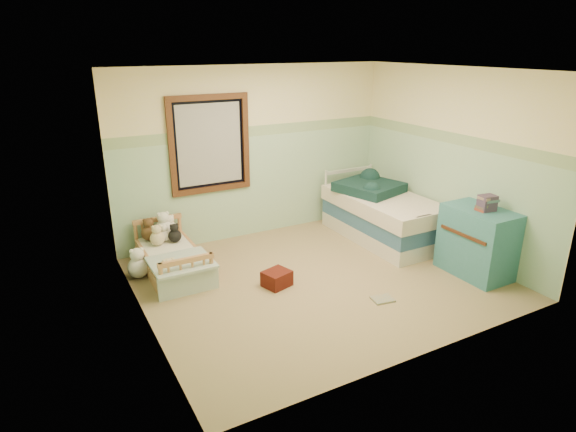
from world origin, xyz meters
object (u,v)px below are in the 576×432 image
plush_floor_tan (170,276)px  red_pillow (277,279)px  twin_bed_frame (382,231)px  dresser (477,242)px  toddler_bed_frame (173,266)px  floor_book (383,299)px  plush_floor_cream (138,268)px

plush_floor_tan → red_pillow: (1.13, -0.65, -0.02)m
twin_bed_frame → dresser: 1.55m
red_pillow → toddler_bed_frame: bearing=135.9°
floor_book → toddler_bed_frame: bearing=145.1°
plush_floor_tan → floor_book: size_ratio=0.97×
toddler_bed_frame → dresser: dresser is taller
toddler_bed_frame → plush_floor_cream: plush_floor_cream is taller
plush_floor_tan → red_pillow: size_ratio=0.77×
toddler_bed_frame → plush_floor_tan: size_ratio=5.66×
twin_bed_frame → floor_book: twin_bed_frame is taller
dresser → toddler_bed_frame: bearing=150.9°
dresser → red_pillow: bearing=159.1°
dresser → floor_book: (-1.46, 0.01, -0.42)m
plush_floor_tan → red_pillow: 1.30m
twin_bed_frame → dresser: dresser is taller
twin_bed_frame → red_pillow: size_ratio=6.12×
plush_floor_cream → twin_bed_frame: 3.53m
plush_floor_tan → dresser: size_ratio=0.27×
plush_floor_cream → floor_book: bearing=-39.7°
plush_floor_cream → dresser: bearing=-27.1°
plush_floor_cream → twin_bed_frame: (3.50, -0.43, -0.02)m
toddler_bed_frame → plush_floor_cream: (-0.42, 0.06, 0.05)m
plush_floor_cream → floor_book: 3.01m
plush_floor_cream → floor_book: (2.31, -1.92, -0.12)m
plush_floor_cream → dresser: dresser is taller
plush_floor_cream → plush_floor_tan: size_ratio=1.14×
plush_floor_cream → red_pillow: bearing=-36.1°
plush_floor_cream → red_pillow: plush_floor_cream is taller
twin_bed_frame → toddler_bed_frame: bearing=173.1°
plush_floor_cream → plush_floor_tan: bearing=-52.9°
dresser → red_pillow: (-2.36, 0.90, -0.34)m
toddler_bed_frame → floor_book: 2.66m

